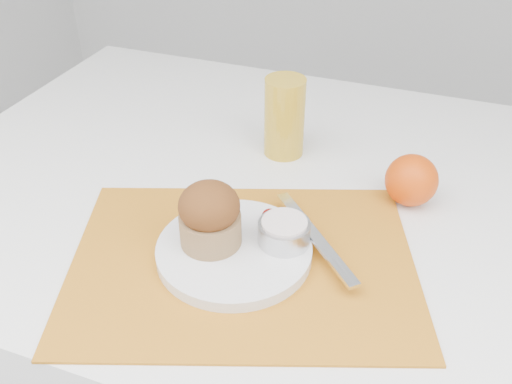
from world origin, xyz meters
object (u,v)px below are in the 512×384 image
(table, at_px, (296,352))
(muffin, at_px, (210,216))
(plate, at_px, (234,251))
(orange, at_px, (411,180))
(juice_glass, at_px, (284,117))

(table, bearing_deg, muffin, -112.83)
(plate, bearing_deg, table, 75.87)
(table, xyz_separation_m, orange, (0.15, 0.02, 0.41))
(juice_glass, height_order, muffin, juice_glass)
(muffin, bearing_deg, table, 67.17)
(table, distance_m, orange, 0.44)
(table, height_order, juice_glass, juice_glass)
(table, height_order, plate, plate)
(orange, height_order, juice_glass, juice_glass)
(plate, distance_m, muffin, 0.06)
(table, bearing_deg, juice_glass, 126.12)
(orange, xyz_separation_m, muffin, (-0.22, -0.20, 0.02))
(plate, bearing_deg, juice_glass, 94.63)
(orange, bearing_deg, muffin, -137.64)
(orange, bearing_deg, table, -171.09)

